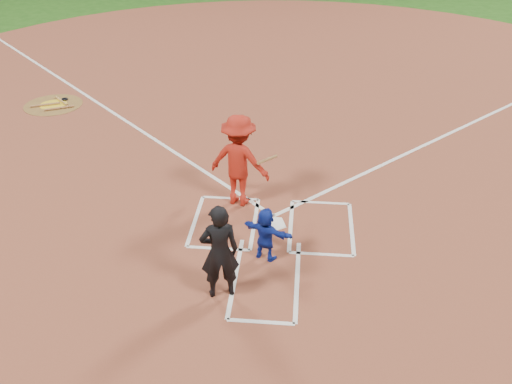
# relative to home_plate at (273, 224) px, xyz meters

# --- Properties ---
(ground) EXTENTS (120.00, 120.00, 0.00)m
(ground) POSITION_rel_home_plate_xyz_m (0.00, 0.00, -0.02)
(ground) COLOR #1E4C13
(ground) RESTS_ON ground
(home_plate_dirt) EXTENTS (28.00, 28.00, 0.01)m
(home_plate_dirt) POSITION_rel_home_plate_xyz_m (0.00, 6.00, -0.01)
(home_plate_dirt) COLOR brown
(home_plate_dirt) RESTS_ON ground
(home_plate) EXTENTS (0.60, 0.60, 0.02)m
(home_plate) POSITION_rel_home_plate_xyz_m (0.00, 0.00, 0.00)
(home_plate) COLOR white
(home_plate) RESTS_ON home_plate_dirt
(on_deck_circle) EXTENTS (1.70, 1.70, 0.01)m
(on_deck_circle) POSITION_rel_home_plate_xyz_m (-6.92, 5.67, -0.00)
(on_deck_circle) COLOR brown
(on_deck_circle) RESTS_ON home_plate_dirt
(on_deck_logo) EXTENTS (0.80, 0.80, 0.00)m
(on_deck_logo) POSITION_rel_home_plate_xyz_m (-6.92, 5.67, 0.00)
(on_deck_logo) COLOR yellow
(on_deck_logo) RESTS_ON on_deck_circle
(on_deck_bat_a) EXTENTS (0.63, 0.65, 0.06)m
(on_deck_bat_a) POSITION_rel_home_plate_xyz_m (-6.77, 5.92, 0.03)
(on_deck_bat_a) COLOR #AA7B3E
(on_deck_bat_a) RESTS_ON on_deck_circle
(on_deck_bat_b) EXTENTS (0.79, 0.42, 0.06)m
(on_deck_bat_b) POSITION_rel_home_plate_xyz_m (-7.12, 5.57, 0.03)
(on_deck_bat_b) COLOR #915D35
(on_deck_bat_b) RESTS_ON on_deck_circle
(on_deck_bat_c) EXTENTS (0.77, 0.45, 0.06)m
(on_deck_bat_c) POSITION_rel_home_plate_xyz_m (-6.62, 5.37, 0.03)
(on_deck_bat_c) COLOR #955F36
(on_deck_bat_c) RESTS_ON on_deck_circle
(bat_weight_donut) EXTENTS (0.19, 0.19, 0.05)m
(bat_weight_donut) POSITION_rel_home_plate_xyz_m (-6.72, 6.07, 0.03)
(bat_weight_donut) COLOR black
(bat_weight_donut) RESTS_ON on_deck_circle
(catcher) EXTENTS (1.03, 0.68, 1.06)m
(catcher) POSITION_rel_home_plate_xyz_m (-0.06, -1.10, 0.52)
(catcher) COLOR #142BA4
(catcher) RESTS_ON home_plate_dirt
(umpire) EXTENTS (0.74, 0.58, 1.77)m
(umpire) POSITION_rel_home_plate_xyz_m (-0.74, -2.17, 0.88)
(umpire) COLOR black
(umpire) RESTS_ON home_plate_dirt
(chalk_markings) EXTENTS (28.35, 17.32, 0.01)m
(chalk_markings) POSITION_rel_home_plate_xyz_m (0.00, 5.29, -0.01)
(chalk_markings) COLOR white
(chalk_markings) RESTS_ON home_plate_dirt
(batter_at_plate) EXTENTS (1.51, 1.08, 2.00)m
(batter_at_plate) POSITION_rel_home_plate_xyz_m (-0.76, 0.80, 0.99)
(batter_at_plate) COLOR #AF2013
(batter_at_plate) RESTS_ON home_plate_dirt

